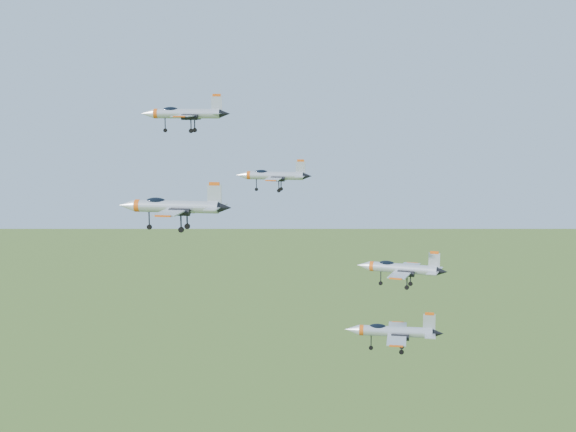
# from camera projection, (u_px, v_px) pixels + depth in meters

# --- Properties ---
(jet_lead) EXTENTS (13.89, 11.40, 3.73)m
(jet_lead) POSITION_uv_depth(u_px,v_px,m) (184.00, 113.00, 122.05)
(jet_lead) COLOR #B1B5BE
(jet_left_high) EXTENTS (10.56, 8.71, 2.82)m
(jet_left_high) POSITION_uv_depth(u_px,v_px,m) (273.00, 175.00, 109.42)
(jet_left_high) COLOR #B1B5BE
(jet_right_high) EXTENTS (13.95, 11.53, 3.73)m
(jet_right_high) POSITION_uv_depth(u_px,v_px,m) (173.00, 206.00, 94.92)
(jet_right_high) COLOR #B1B5BE
(jet_left_low) EXTENTS (13.47, 11.42, 3.65)m
(jet_left_low) POSITION_uv_depth(u_px,v_px,m) (400.00, 268.00, 118.04)
(jet_left_low) COLOR #B1B5BE
(jet_right_low) EXTENTS (12.39, 10.22, 3.31)m
(jet_right_low) POSITION_uv_depth(u_px,v_px,m) (393.00, 331.00, 100.61)
(jet_right_low) COLOR #B1B5BE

